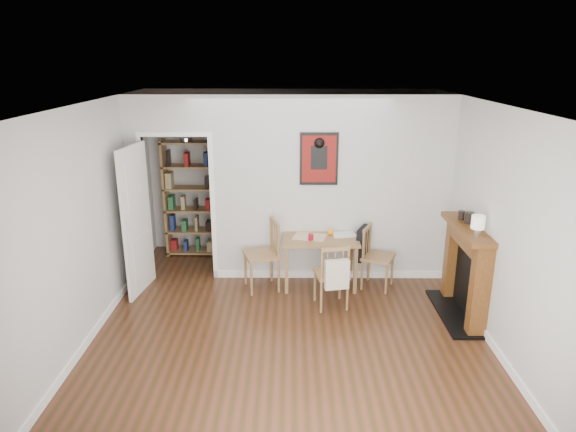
{
  "coord_description": "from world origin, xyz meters",
  "views": [
    {
      "loc": [
        0.02,
        -5.51,
        3.09
      ],
      "look_at": [
        -0.02,
        0.6,
        1.17
      ],
      "focal_mm": 32.0,
      "sensor_mm": 36.0,
      "label": 1
    }
  ],
  "objects_px": {
    "fireplace": "(467,268)",
    "red_glass": "(311,237)",
    "dining_table": "(320,243)",
    "chair_left": "(262,255)",
    "chair_front": "(332,274)",
    "ceramic_jar_a": "(469,218)",
    "mantel_lamp": "(478,223)",
    "notebook": "(344,235)",
    "bookshelf": "(190,199)",
    "orange_fruit": "(331,232)",
    "ceramic_jar_b": "(462,215)",
    "chair_right": "(377,256)"
  },
  "relations": [
    {
      "from": "chair_left",
      "to": "ceramic_jar_a",
      "type": "distance_m",
      "value": 2.72
    },
    {
      "from": "dining_table",
      "to": "mantel_lamp",
      "type": "distance_m",
      "value": 2.17
    },
    {
      "from": "ceramic_jar_a",
      "to": "red_glass",
      "type": "bearing_deg",
      "value": 161.55
    },
    {
      "from": "fireplace",
      "to": "chair_right",
      "type": "bearing_deg",
      "value": 140.55
    },
    {
      "from": "chair_left",
      "to": "ceramic_jar_b",
      "type": "bearing_deg",
      "value": -10.8
    },
    {
      "from": "orange_fruit",
      "to": "chair_front",
      "type": "bearing_deg",
      "value": -92.82
    },
    {
      "from": "dining_table",
      "to": "chair_left",
      "type": "distance_m",
      "value": 0.82
    },
    {
      "from": "fireplace",
      "to": "mantel_lamp",
      "type": "xyz_separation_m",
      "value": [
        -0.06,
        -0.34,
        0.69
      ]
    },
    {
      "from": "chair_left",
      "to": "bookshelf",
      "type": "height_order",
      "value": "bookshelf"
    },
    {
      "from": "orange_fruit",
      "to": "dining_table",
      "type": "bearing_deg",
      "value": -145.52
    },
    {
      "from": "orange_fruit",
      "to": "mantel_lamp",
      "type": "bearing_deg",
      "value": -40.26
    },
    {
      "from": "red_glass",
      "to": "chair_front",
      "type": "bearing_deg",
      "value": -64.74
    },
    {
      "from": "ceramic_jar_a",
      "to": "chair_front",
      "type": "bearing_deg",
      "value": 176.52
    },
    {
      "from": "chair_front",
      "to": "orange_fruit",
      "type": "xyz_separation_m",
      "value": [
        0.04,
        0.74,
        0.31
      ]
    },
    {
      "from": "fireplace",
      "to": "ceramic_jar_a",
      "type": "xyz_separation_m",
      "value": [
        0.0,
        0.11,
        0.61
      ]
    },
    {
      "from": "ceramic_jar_a",
      "to": "fireplace",
      "type": "bearing_deg",
      "value": -90.83
    },
    {
      "from": "chair_right",
      "to": "ceramic_jar_b",
      "type": "bearing_deg",
      "value": -30.06
    },
    {
      "from": "ceramic_jar_b",
      "to": "fireplace",
      "type": "bearing_deg",
      "value": -81.4
    },
    {
      "from": "chair_front",
      "to": "ceramic_jar_a",
      "type": "relative_size",
      "value": 6.52
    },
    {
      "from": "chair_right",
      "to": "orange_fruit",
      "type": "bearing_deg",
      "value": 165.46
    },
    {
      "from": "ceramic_jar_b",
      "to": "orange_fruit",
      "type": "bearing_deg",
      "value": 155.8
    },
    {
      "from": "chair_left",
      "to": "chair_right",
      "type": "xyz_separation_m",
      "value": [
        1.58,
        0.06,
        -0.04
      ]
    },
    {
      "from": "chair_right",
      "to": "mantel_lamp",
      "type": "distance_m",
      "value": 1.68
    },
    {
      "from": "chair_front",
      "to": "ceramic_jar_a",
      "type": "distance_m",
      "value": 1.81
    },
    {
      "from": "orange_fruit",
      "to": "ceramic_jar_a",
      "type": "distance_m",
      "value": 1.86
    },
    {
      "from": "chair_front",
      "to": "notebook",
      "type": "bearing_deg",
      "value": 73.37
    },
    {
      "from": "dining_table",
      "to": "chair_right",
      "type": "xyz_separation_m",
      "value": [
        0.77,
        -0.06,
        -0.17
      ]
    },
    {
      "from": "orange_fruit",
      "to": "chair_left",
      "type": "bearing_deg",
      "value": -167.05
    },
    {
      "from": "mantel_lamp",
      "to": "ceramic_jar_b",
      "type": "distance_m",
      "value": 0.61
    },
    {
      "from": "fireplace",
      "to": "notebook",
      "type": "xyz_separation_m",
      "value": [
        -1.4,
        0.95,
        0.1
      ]
    },
    {
      "from": "chair_front",
      "to": "fireplace",
      "type": "distance_m",
      "value": 1.64
    },
    {
      "from": "chair_right",
      "to": "ceramic_jar_a",
      "type": "relative_size",
      "value": 6.53
    },
    {
      "from": "notebook",
      "to": "ceramic_jar_a",
      "type": "distance_m",
      "value": 1.71
    },
    {
      "from": "chair_left",
      "to": "red_glass",
      "type": "bearing_deg",
      "value": 0.15
    },
    {
      "from": "bookshelf",
      "to": "ceramic_jar_a",
      "type": "xyz_separation_m",
      "value": [
        3.75,
        -1.95,
        0.31
      ]
    },
    {
      "from": "fireplace",
      "to": "red_glass",
      "type": "distance_m",
      "value": 2.01
    },
    {
      "from": "red_glass",
      "to": "notebook",
      "type": "height_order",
      "value": "red_glass"
    },
    {
      "from": "orange_fruit",
      "to": "ceramic_jar_b",
      "type": "bearing_deg",
      "value": -24.2
    },
    {
      "from": "fireplace",
      "to": "ceramic_jar_b",
      "type": "distance_m",
      "value": 0.65
    },
    {
      "from": "mantel_lamp",
      "to": "ceramic_jar_a",
      "type": "relative_size",
      "value": 1.77
    },
    {
      "from": "dining_table",
      "to": "ceramic_jar_b",
      "type": "relative_size",
      "value": 9.45
    },
    {
      "from": "chair_left",
      "to": "fireplace",
      "type": "bearing_deg",
      "value": -16.12
    },
    {
      "from": "orange_fruit",
      "to": "ceramic_jar_a",
      "type": "height_order",
      "value": "ceramic_jar_a"
    },
    {
      "from": "orange_fruit",
      "to": "notebook",
      "type": "height_order",
      "value": "orange_fruit"
    },
    {
      "from": "red_glass",
      "to": "ceramic_jar_b",
      "type": "xyz_separation_m",
      "value": [
        1.83,
        -0.48,
        0.46
      ]
    },
    {
      "from": "bookshelf",
      "to": "notebook",
      "type": "relative_size",
      "value": 5.8
    },
    {
      "from": "dining_table",
      "to": "chair_left",
      "type": "height_order",
      "value": "chair_left"
    },
    {
      "from": "bookshelf",
      "to": "notebook",
      "type": "distance_m",
      "value": 2.6
    },
    {
      "from": "bookshelf",
      "to": "fireplace",
      "type": "xyz_separation_m",
      "value": [
        3.74,
        -2.06,
        -0.3
      ]
    },
    {
      "from": "chair_front",
      "to": "orange_fruit",
      "type": "bearing_deg",
      "value": 87.18
    }
  ]
}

